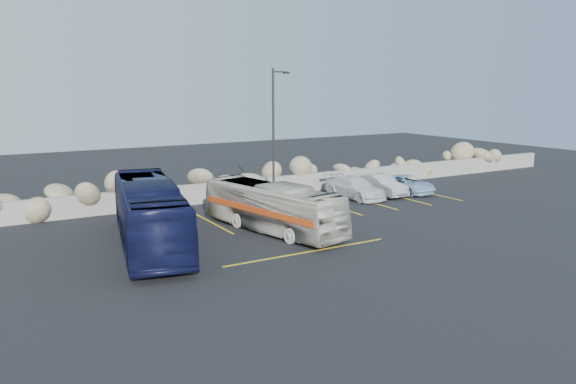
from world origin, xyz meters
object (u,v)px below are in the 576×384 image
vintage_bus (272,207)px  car_b (381,185)px  tour_coach (149,214)px  car_c (355,188)px  car_a (268,196)px  car_d (407,184)px  lamppost (274,133)px

vintage_bus → car_b: size_ratio=2.13×
tour_coach → car_c: tour_coach is taller
car_b → vintage_bus: bearing=-157.7°
tour_coach → car_a: tour_coach is taller
vintage_bus → car_b: 11.43m
vintage_bus → car_d: bearing=6.7°
car_b → lamppost: bearing=171.7°
tour_coach → lamppost: bearing=39.9°
tour_coach → car_a: size_ratio=2.51×
car_c → car_d: car_c is taller
lamppost → car_b: (7.36, -1.00, -3.63)m
lamppost → tour_coach: lamppost is taller
car_b → car_c: (-2.03, 0.09, -0.00)m
vintage_bus → tour_coach: bearing=163.3°
car_b → car_c: size_ratio=0.88×
lamppost → car_b: size_ratio=1.98×
vintage_bus → car_c: bearing=16.3°
lamppost → car_b: bearing=-7.7°
vintage_bus → lamppost: bearing=48.1°
vintage_bus → car_a: (2.33, 4.73, -0.48)m
car_a → car_d: size_ratio=1.02×
tour_coach → car_c: 14.97m
car_d → vintage_bus: bearing=-163.3°
tour_coach → car_b: (16.43, 3.92, -0.80)m
lamppost → car_a: (-0.84, -0.70, -3.58)m
vintage_bus → car_d: vintage_bus is taller
tour_coach → car_a: bearing=38.5°
car_b → car_d: 2.07m
lamppost → car_b: lamppost is taller
car_c → car_b: bearing=-5.4°
vintage_bus → car_c: size_ratio=1.88×
vintage_bus → car_d: (12.57, 4.18, -0.62)m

